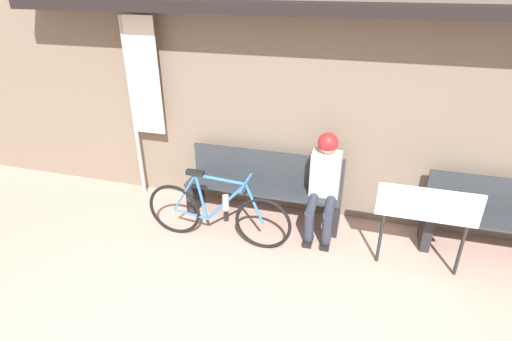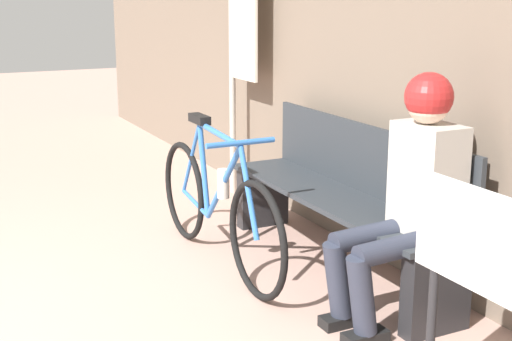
# 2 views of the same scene
# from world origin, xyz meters

# --- Properties ---
(park_bench_near) EXTENTS (1.92, 0.42, 0.85)m
(park_bench_near) POSITION_xyz_m (-0.24, 2.67, 0.41)
(park_bench_near) COLOR #2D3338
(park_bench_near) RESTS_ON ground_plane
(bicycle) EXTENTS (1.72, 0.40, 0.88)m
(bicycle) POSITION_xyz_m (-0.62, 2.03, 0.37)
(bicycle) COLOR black
(bicycle) RESTS_ON ground_plane
(person_seated) EXTENTS (0.34, 0.62, 1.24)m
(person_seated) POSITION_xyz_m (0.51, 2.56, 0.71)
(person_seated) COLOR #2D3342
(person_seated) RESTS_ON ground_plane
(banner_pole) EXTENTS (0.45, 0.05, 2.39)m
(banner_pole) POSITION_xyz_m (-1.87, 2.79, 1.50)
(banner_pole) COLOR #B7B2A8
(banner_pole) RESTS_ON ground_plane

